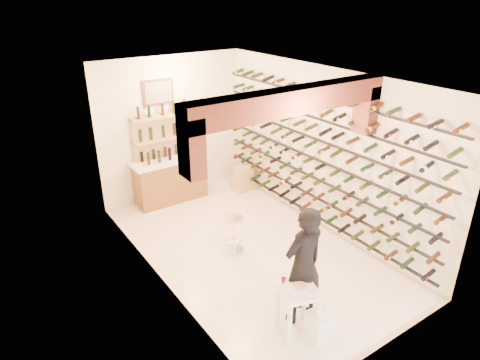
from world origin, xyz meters
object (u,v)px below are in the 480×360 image
(wine_rack, at_px, (314,155))
(chrome_barstool, at_px, (234,231))
(person, at_px, (303,266))
(back_counter, at_px, (171,179))
(crate_lower, at_px, (243,183))
(tasting_table, at_px, (298,297))
(white_stool, at_px, (320,325))

(wine_rack, distance_m, chrome_barstool, 2.14)
(person, distance_m, chrome_barstool, 2.10)
(back_counter, height_order, crate_lower, back_counter)
(tasting_table, distance_m, crate_lower, 4.82)
(white_stool, distance_m, person, 0.85)
(wine_rack, bearing_deg, crate_lower, 93.41)
(tasting_table, xyz_separation_m, person, (0.25, 0.20, 0.31))
(wine_rack, distance_m, back_counter, 3.38)
(wine_rack, xyz_separation_m, back_counter, (-1.83, 2.65, -1.02))
(wine_rack, xyz_separation_m, chrome_barstool, (-1.80, 0.10, -1.14))
(wine_rack, height_order, tasting_table, wine_rack)
(person, bearing_deg, white_stool, 85.02)
(wine_rack, relative_size, tasting_table, 6.29)
(white_stool, bearing_deg, person, 85.47)
(wine_rack, distance_m, white_stool, 3.39)
(chrome_barstool, distance_m, crate_lower, 2.69)
(white_stool, xyz_separation_m, person, (0.04, 0.44, 0.72))
(back_counter, distance_m, chrome_barstool, 2.55)
(back_counter, distance_m, white_stool, 5.03)
(wine_rack, relative_size, person, 3.10)
(crate_lower, bearing_deg, tasting_table, -115.88)
(tasting_table, relative_size, white_stool, 2.30)
(back_counter, distance_m, crate_lower, 1.80)
(wine_rack, bearing_deg, back_counter, 124.66)
(chrome_barstool, bearing_deg, white_stool, -94.83)
(person, xyz_separation_m, chrome_barstool, (0.17, 2.03, -0.51))
(white_stool, bearing_deg, crate_lower, 67.63)
(tasting_table, bearing_deg, person, 54.89)
(wine_rack, distance_m, person, 2.83)
(wine_rack, height_order, person, wine_rack)
(chrome_barstool, bearing_deg, person, -94.89)
(crate_lower, bearing_deg, chrome_barstool, -128.56)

